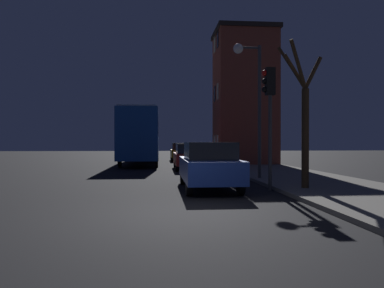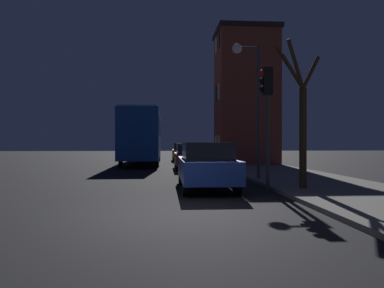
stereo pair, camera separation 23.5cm
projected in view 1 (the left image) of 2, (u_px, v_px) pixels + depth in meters
ground_plane at (178, 215)px, 8.20m from camera, size 120.00×120.00×0.00m
brick_building at (244, 96)px, 26.47m from camera, size 4.26×4.02×9.40m
streetlamp at (251, 86)px, 15.45m from camera, size 1.17×0.41×5.54m
traffic_light at (269, 102)px, 12.25m from camera, size 0.43×0.24×4.04m
bare_tree at (304, 117)px, 12.08m from camera, size 1.46×1.01×4.67m
bus at (141, 133)px, 27.38m from camera, size 2.52×11.62×3.82m
car_near_lane at (209, 165)px, 12.63m from camera, size 1.74×4.56×1.60m
car_mid_lane at (190, 156)px, 21.66m from camera, size 1.81×4.37×1.51m
car_far_lane at (182, 152)px, 31.59m from camera, size 1.89×4.01×1.53m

